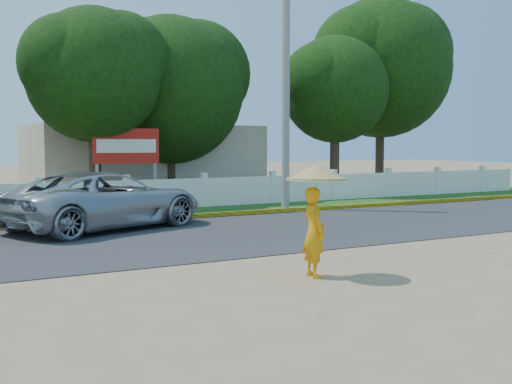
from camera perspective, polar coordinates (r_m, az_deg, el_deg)
ground at (r=12.98m, az=4.40°, el=-6.32°), size 120.00×120.00×0.00m
road at (r=16.85m, az=-4.22°, el=-3.81°), size 60.00×7.00×0.02m
grass_verge at (r=21.67m, az=-10.20°, el=-2.03°), size 60.00×3.50×0.03m
curb at (r=20.08m, az=-8.58°, el=-2.33°), size 40.00×0.18×0.16m
fence at (r=22.98m, az=-11.42°, el=-0.35°), size 40.00×0.10×1.10m
building_near at (r=30.33m, az=-10.10°, el=2.78°), size 10.00×6.00×3.20m
utility_pole at (r=23.25m, az=2.67°, el=9.28°), size 0.28×0.28×8.79m
vehicle at (r=18.36m, az=-13.27°, el=-0.73°), size 6.41×4.62×1.62m
monk_with_parasol at (r=11.50m, az=5.28°, el=-1.07°), size 1.11×1.11×2.02m
billboard at (r=24.07m, az=-11.45°, el=3.65°), size 2.50×0.13×2.95m
tree_row at (r=28.12m, az=-3.46°, el=10.20°), size 30.34×7.90×9.76m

